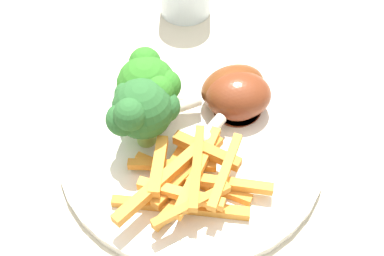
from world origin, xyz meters
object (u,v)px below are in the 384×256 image
Objects in this scene: broccoli_floret_front at (149,87)px; carrot_fries_pile at (187,179)px; dinner_plate at (192,144)px; dining_table at (225,154)px; chicken_drumstick_extra at (233,96)px; chicken_drumstick_near at (237,98)px; chicken_drumstick_far at (228,89)px; broccoli_floret_middle at (142,109)px.

carrot_fries_pile is at bearing 27.07° from broccoli_floret_front.
broccoli_floret_front reaches higher than dinner_plate.
dining_table is 0.15m from chicken_drumstick_extra.
dining_table is 0.20m from broccoli_floret_front.
broccoli_floret_front reaches higher than chicken_drumstick_near.
broccoli_floret_front is 0.61× the size of chicken_drumstick_extra.
chicken_drumstick_near is 0.00m from chicken_drumstick_extra.
chicken_drumstick_near reaches higher than dining_table.
chicken_drumstick_extra reaches higher than chicken_drumstick_far.
dining_table is 0.15m from chicken_drumstick_near.
dining_table is 13.48× the size of broccoli_floret_front.
broccoli_floret_front is at bearing -61.53° from dining_table.
carrot_fries_pile is (0.05, 0.05, -0.03)m from broccoli_floret_middle.
chicken_drumstick_extra is (-0.00, -0.00, 0.00)m from chicken_drumstick_near.
chicken_drumstick_far reaches higher than dining_table.
chicken_drumstick_extra is (-0.02, 0.09, -0.03)m from broccoli_floret_front.
chicken_drumstick_extra is at bearing 1.42° from dining_table.
broccoli_floret_front is at bearing 174.28° from broccoli_floret_middle.
broccoli_floret_middle is (0.03, -0.00, -0.00)m from broccoli_floret_front.
broccoli_floret_front reaches higher than dining_table.
broccoli_floret_middle is 0.10m from chicken_drumstick_extra.
chicken_drumstick_far is at bearing -152.77° from chicken_drumstick_extra.
dinner_plate is 2.47× the size of chicken_drumstick_near.
chicken_drumstick_near is at bearing 132.95° from dinner_plate.
broccoli_floret_front and broccoli_floret_middle have the same top height.
dinner_plate is at bearing -43.45° from chicken_drumstick_extra.
broccoli_floret_front reaches higher than chicken_drumstick_extra.
broccoli_floret_front is at bearing -70.24° from chicken_drumstick_far.
broccoli_floret_middle is 0.53× the size of carrot_fries_pile.
dining_table is 7.06× the size of carrot_fries_pile.
broccoli_floret_front is at bearing -152.93° from carrot_fries_pile.
dinner_plate is 0.07m from broccoli_floret_middle.
carrot_fries_pile is 1.35× the size of chicken_drumstick_near.
chicken_drumstick_extra is at bearing 118.13° from broccoli_floret_middle.
chicken_drumstick_extra reaches higher than dinner_plate.
chicken_drumstick_near is (-0.05, 0.09, -0.03)m from broccoli_floret_middle.
broccoli_floret_middle reaches higher than dinner_plate.
chicken_drumstick_near is at bearing 66.75° from chicken_drumstick_extra.
broccoli_floret_front reaches higher than carrot_fries_pile.
dinner_plate is 2.22× the size of chicken_drumstick_far.
chicken_drumstick_far is (0.02, -0.00, 0.14)m from dining_table.
chicken_drumstick_extra is (-0.10, 0.04, 0.01)m from carrot_fries_pile.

